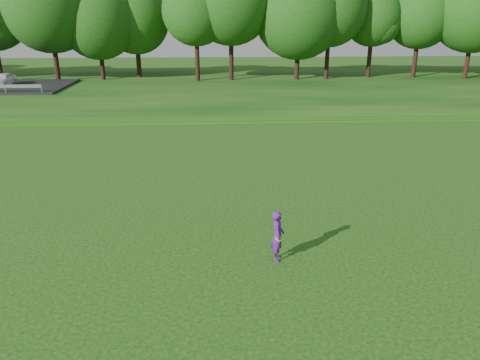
{
  "coord_description": "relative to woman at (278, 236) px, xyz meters",
  "views": [
    {
      "loc": [
        2.47,
        -13.53,
        7.58
      ],
      "look_at": [
        3.32,
        3.75,
        1.3
      ],
      "focal_mm": 35.0,
      "sensor_mm": 36.0,
      "label": 1
    }
  ],
  "objects": [
    {
      "name": "ground",
      "position": [
        -4.32,
        0.25,
        -0.85
      ],
      "size": [
        140.0,
        140.0,
        0.0
      ],
      "primitive_type": "plane",
      "color": "#0B3E0C",
      "rests_on": "ground"
    },
    {
      "name": "berm",
      "position": [
        -4.32,
        34.25,
        -0.55
      ],
      "size": [
        130.0,
        30.0,
        0.6
      ],
      "primitive_type": "cube",
      "color": "#0B3E0C",
      "rests_on": "ground"
    },
    {
      "name": "treeline",
      "position": [
        -4.32,
        38.25,
        7.25
      ],
      "size": [
        104.0,
        7.0,
        15.0
      ],
      "primitive_type": null,
      "color": "#1B410F",
      "rests_on": "berm"
    },
    {
      "name": "woman",
      "position": [
        0.0,
        0.0,
        0.0
      ],
      "size": [
        0.46,
        0.65,
        1.7
      ],
      "color": "#551B7D",
      "rests_on": "ground"
    },
    {
      "name": "walking_path",
      "position": [
        -4.32,
        20.25,
        -0.83
      ],
      "size": [
        130.0,
        1.6,
        0.04
      ],
      "primitive_type": "cube",
      "color": "gray",
      "rests_on": "ground"
    }
  ]
}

